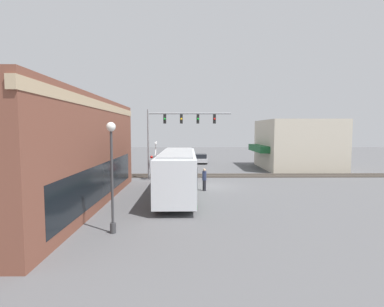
% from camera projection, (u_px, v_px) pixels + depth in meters
% --- Properties ---
extents(ground_plane, '(120.00, 120.00, 0.00)m').
position_uv_depth(ground_plane, '(211.00, 186.00, 26.19)').
color(ground_plane, '#565659').
extents(brick_building, '(18.98, 9.88, 7.02)m').
position_uv_depth(brick_building, '(26.00, 152.00, 19.11)').
color(brick_building, brown).
rests_on(brick_building, ground).
extents(shop_building, '(9.96, 9.85, 6.18)m').
position_uv_depth(shop_building, '(296.00, 144.00, 38.20)').
color(shop_building, beige).
rests_on(shop_building, ground).
extents(city_bus, '(11.28, 2.59, 3.36)m').
position_uv_depth(city_bus, '(178.00, 172.00, 22.04)').
color(city_bus, silver).
rests_on(city_bus, ground).
extents(traffic_signal_gantry, '(0.42, 8.32, 6.97)m').
position_uv_depth(traffic_signal_gantry, '(175.00, 126.00, 29.71)').
color(traffic_signal_gantry, gray).
rests_on(traffic_signal_gantry, ground).
extents(crossing_signal, '(1.41, 1.18, 3.81)m').
position_uv_depth(crossing_signal, '(156.00, 157.00, 29.10)').
color(crossing_signal, gray).
rests_on(crossing_signal, ground).
extents(streetlamp, '(0.44, 0.44, 5.29)m').
position_uv_depth(streetlamp, '(112.00, 168.00, 14.06)').
color(streetlamp, '#38383A').
rests_on(streetlamp, ground).
extents(rail_track_near, '(2.60, 60.00, 0.15)m').
position_uv_depth(rail_track_near, '(207.00, 176.00, 32.17)').
color(rail_track_near, '#332D28').
rests_on(rail_track_near, ground).
extents(parked_car_white, '(4.85, 1.82, 1.53)m').
position_uv_depth(parked_car_white, '(182.00, 164.00, 37.03)').
color(parked_car_white, silver).
rests_on(parked_car_white, ground).
extents(parked_car_silver, '(4.60, 1.82, 1.41)m').
position_uv_depth(parked_car_silver, '(201.00, 159.00, 44.62)').
color(parked_car_silver, '#B7B7BC').
rests_on(parked_car_silver, ground).
extents(pedestrian_at_crossing, '(0.34, 0.34, 1.81)m').
position_uv_depth(pedestrian_at_crossing, '(154.00, 170.00, 30.12)').
color(pedestrian_at_crossing, black).
rests_on(pedestrian_at_crossing, ground).
extents(pedestrian_near_bus, '(0.34, 0.34, 1.82)m').
position_uv_depth(pedestrian_near_bus, '(204.00, 179.00, 24.22)').
color(pedestrian_near_bus, black).
rests_on(pedestrian_near_bus, ground).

